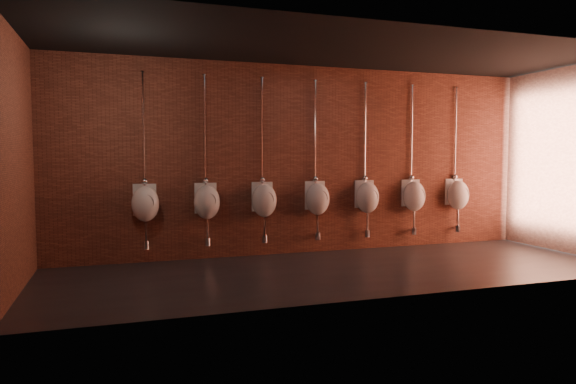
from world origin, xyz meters
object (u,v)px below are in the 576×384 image
urinal_2 (264,200)px  urinal_3 (317,198)px  urinal_1 (207,201)px  urinal_6 (458,194)px  urinal_5 (414,195)px  urinal_4 (367,197)px  urinal_0 (145,203)px

urinal_2 → urinal_3: 0.95m
urinal_2 → urinal_3: (0.95, 0.00, 0.00)m
urinal_3 → urinal_1: bearing=180.0°
urinal_1 → urinal_3: 1.89m
urinal_3 → urinal_6: same height
urinal_1 → urinal_5: bearing=0.0°
urinal_3 → urinal_4: 0.95m
urinal_0 → urinal_3: bearing=0.0°
urinal_0 → urinal_5: bearing=0.0°
urinal_6 → urinal_0: bearing=180.0°
urinal_0 → urinal_5: size_ratio=1.00×
urinal_2 → urinal_4: size_ratio=1.00×
urinal_0 → urinal_3: size_ratio=1.00×
urinal_0 → urinal_2: size_ratio=1.00×
urinal_0 → urinal_2: (1.89, 0.00, 0.00)m
urinal_4 → urinal_3: bearing=180.0°
urinal_0 → urinal_5: same height
urinal_4 → urinal_5: (0.95, 0.00, 0.00)m
urinal_1 → urinal_5: 3.79m
urinal_0 → urinal_4: same height
urinal_4 → urinal_6: same height
urinal_4 → urinal_1: bearing=180.0°
urinal_5 → urinal_1: bearing=180.0°
urinal_2 → urinal_1: bearing=180.0°
urinal_0 → urinal_1: 0.95m
urinal_5 → urinal_6: size_ratio=1.00×
urinal_0 → urinal_6: size_ratio=1.00×
urinal_1 → urinal_4: bearing=0.0°
urinal_2 → urinal_5: bearing=0.0°
urinal_1 → urinal_3: same height
urinal_3 → urinal_4: same height
urinal_6 → urinal_3: bearing=180.0°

